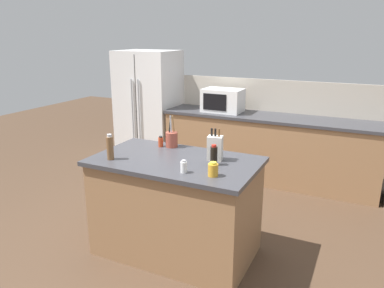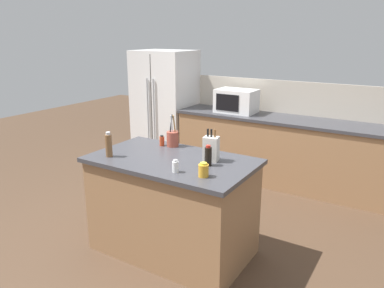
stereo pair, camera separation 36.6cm
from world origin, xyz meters
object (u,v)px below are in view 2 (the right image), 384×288
object	(u,v)px
honey_jar	(203,170)
salt_shaker	(175,166)
microwave	(236,101)
pepper_grinder	(109,145)
refrigerator	(165,106)
knife_block	(211,149)
soy_sauce_bottle	(208,156)
utensil_crock	(173,138)
spice_jar_paprika	(162,141)

from	to	relation	value
honey_jar	salt_shaker	size ratio (longest dim) A/B	1.09
microwave	salt_shaker	distance (m)	2.55
microwave	pepper_grinder	bearing A→B (deg)	-92.99
refrigerator	knife_block	xyz separation A→B (m)	(2.02, -2.11, 0.16)
salt_shaker	pepper_grinder	size ratio (longest dim) A/B	0.46
refrigerator	soy_sauce_bottle	size ratio (longest dim) A/B	9.83
microwave	salt_shaker	bearing A→B (deg)	-75.91
utensil_crock	salt_shaker	bearing A→B (deg)	-53.68
pepper_grinder	salt_shaker	bearing A→B (deg)	-1.11
utensil_crock	salt_shaker	distance (m)	0.74
microwave	utensil_crock	world-z (taller)	microwave
refrigerator	pepper_grinder	distance (m)	2.77
microwave	pepper_grinder	distance (m)	2.46
refrigerator	soy_sauce_bottle	world-z (taller)	refrigerator
knife_block	pepper_grinder	size ratio (longest dim) A/B	1.24
refrigerator	salt_shaker	size ratio (longest dim) A/B	16.62
soy_sauce_bottle	salt_shaker	size ratio (longest dim) A/B	1.69
knife_block	utensil_crock	bearing A→B (deg)	149.47
refrigerator	salt_shaker	world-z (taller)	refrigerator
honey_jar	microwave	bearing A→B (deg)	109.54
microwave	spice_jar_paprika	bearing A→B (deg)	-87.60
knife_block	honey_jar	size ratio (longest dim) A/B	2.48
refrigerator	spice_jar_paprika	xyz separation A→B (m)	(1.37, -1.97, 0.10)
salt_shaker	honey_jar	bearing A→B (deg)	7.80
spice_jar_paprika	pepper_grinder	xyz separation A→B (m)	(-0.21, -0.54, 0.06)
refrigerator	pepper_grinder	world-z (taller)	refrigerator
soy_sauce_bottle	pepper_grinder	size ratio (longest dim) A/B	0.77
refrigerator	spice_jar_paprika	world-z (taller)	refrigerator
refrigerator	salt_shaker	xyz separation A→B (m)	(1.91, -2.52, 0.10)
utensil_crock	spice_jar_paprika	world-z (taller)	utensil_crock
knife_block	salt_shaker	xyz separation A→B (m)	(-0.11, -0.41, -0.06)
refrigerator	microwave	bearing A→B (deg)	-2.28
knife_block	spice_jar_paprika	size ratio (longest dim) A/B	2.67
knife_block	salt_shaker	world-z (taller)	knife_block
refrigerator	soy_sauce_bottle	bearing A→B (deg)	-47.36
spice_jar_paprika	salt_shaker	xyz separation A→B (m)	(0.54, -0.55, -0.00)
knife_block	salt_shaker	distance (m)	0.42
soy_sauce_bottle	utensil_crock	bearing A→B (deg)	151.75
knife_block	pepper_grinder	xyz separation A→B (m)	(-0.85, -0.39, -0.00)
salt_shaker	knife_block	bearing A→B (deg)	75.16
honey_jar	utensil_crock	bearing A→B (deg)	140.52
knife_block	soy_sauce_bottle	xyz separation A→B (m)	(0.04, -0.12, -0.03)
refrigerator	utensil_crock	world-z (taller)	refrigerator
microwave	honey_jar	distance (m)	2.58
salt_shaker	pepper_grinder	xyz separation A→B (m)	(-0.75, 0.01, 0.06)
utensil_crock	spice_jar_paprika	bearing A→B (deg)	-156.52
soy_sauce_bottle	salt_shaker	xyz separation A→B (m)	(-0.15, -0.28, -0.04)
utensil_crock	pepper_grinder	size ratio (longest dim) A/B	1.37
knife_block	honey_jar	world-z (taller)	knife_block
knife_block	spice_jar_paprika	xyz separation A→B (m)	(-0.65, 0.15, -0.06)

